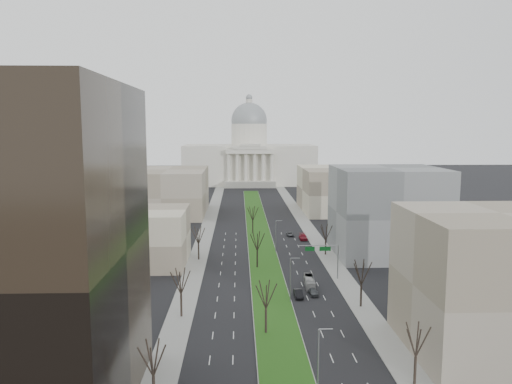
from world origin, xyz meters
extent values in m
plane|color=black|center=(0.00, 120.00, 0.00)|extent=(600.00, 600.00, 0.00)
cube|color=#999993|center=(0.00, 119.00, 0.07)|extent=(8.00, 222.00, 0.15)
cube|color=#154C14|center=(0.00, 119.00, 0.17)|extent=(7.70, 221.70, 0.06)
cube|color=gray|center=(-17.50, 95.00, 0.07)|extent=(5.00, 330.00, 0.15)
cube|color=gray|center=(17.50, 95.00, 0.07)|extent=(5.00, 330.00, 0.15)
cube|color=beige|center=(0.00, 270.00, 12.00)|extent=(80.00, 40.00, 24.00)
cube|color=beige|center=(0.00, 247.00, 2.00)|extent=(30.00, 6.00, 4.00)
cube|color=beige|center=(0.00, 247.00, 21.00)|extent=(28.00, 5.00, 2.50)
cube|color=beige|center=(0.00, 247.00, 23.00)|extent=(20.00, 5.00, 1.80)
cube|color=beige|center=(0.00, 247.00, 24.60)|extent=(12.00, 5.00, 1.60)
cylinder|color=beige|center=(0.00, 270.00, 30.00)|extent=(22.00, 22.00, 14.00)
sphere|color=gray|center=(0.00, 270.00, 39.00)|extent=(22.00, 22.00, 22.00)
cylinder|color=beige|center=(0.00, 270.00, 50.00)|extent=(4.00, 4.00, 4.00)
sphere|color=gray|center=(0.00, 270.00, 53.00)|extent=(4.00, 4.00, 4.00)
cylinder|color=beige|center=(-12.50, 247.00, 12.00)|extent=(2.00, 2.00, 16.00)
cylinder|color=beige|center=(-7.50, 247.00, 12.00)|extent=(2.00, 2.00, 16.00)
cylinder|color=beige|center=(-2.50, 247.00, 12.00)|extent=(2.00, 2.00, 16.00)
cylinder|color=beige|center=(2.50, 247.00, 12.00)|extent=(2.00, 2.00, 16.00)
cylinder|color=beige|center=(7.50, 247.00, 12.00)|extent=(2.00, 2.00, 16.00)
cylinder|color=beige|center=(12.50, 247.00, 12.00)|extent=(2.00, 2.00, 16.00)
cube|color=gray|center=(-33.00, 85.00, 7.00)|extent=(26.00, 22.00, 14.00)
cube|color=gray|center=(33.00, 32.00, 11.00)|extent=(26.00, 24.00, 22.00)
cube|color=slate|center=(34.00, 92.00, 12.00)|extent=(28.00, 26.00, 24.00)
cube|color=gray|center=(-35.00, 160.00, 9.00)|extent=(30.00, 40.00, 18.00)
cube|color=gray|center=(35.00, 165.00, 9.00)|extent=(30.00, 40.00, 18.00)
cylinder|color=black|center=(-17.20, 48.00, 2.16)|extent=(0.40, 0.40, 4.32)
cylinder|color=black|center=(-17.20, 88.00, 2.11)|extent=(0.40, 0.40, 4.22)
cylinder|color=black|center=(17.20, 22.00, 2.06)|extent=(0.40, 0.40, 4.13)
cylinder|color=black|center=(17.20, 52.00, 2.21)|extent=(0.40, 0.40, 4.42)
cylinder|color=black|center=(17.20, 92.00, 2.02)|extent=(0.40, 0.40, 4.03)
cylinder|color=black|center=(-2.00, 40.00, 2.16)|extent=(0.40, 0.40, 4.32)
cylinder|color=black|center=(-2.00, 80.00, 2.16)|extent=(0.40, 0.40, 4.32)
cylinder|color=black|center=(-2.00, 120.00, 2.16)|extent=(0.40, 0.40, 4.32)
cylinder|color=gray|center=(3.70, 20.00, 4.50)|extent=(0.20, 0.20, 9.00)
cylinder|color=gray|center=(4.60, 20.00, 9.10)|extent=(1.80, 0.12, 0.12)
cylinder|color=gray|center=(3.70, 55.00, 4.50)|extent=(0.20, 0.20, 9.00)
cylinder|color=gray|center=(4.60, 55.00, 9.10)|extent=(1.80, 0.12, 0.12)
cylinder|color=gray|center=(3.70, 95.00, 4.50)|extent=(0.20, 0.20, 9.00)
cylinder|color=gray|center=(4.60, 95.00, 9.10)|extent=(1.80, 0.12, 0.12)
cylinder|color=gray|center=(16.20, 70.00, 4.00)|extent=(0.24, 0.24, 8.00)
cylinder|color=gray|center=(11.70, 70.00, 8.00)|extent=(9.00, 0.18, 0.18)
cube|color=#0C591E|center=(13.20, 70.08, 7.20)|extent=(2.60, 0.08, 1.00)
cube|color=#0C591E|center=(9.70, 70.08, 7.20)|extent=(2.20, 0.08, 1.00)
imported|color=#44474B|center=(8.98, 59.19, 0.70)|extent=(1.93, 4.23, 1.41)
imported|color=black|center=(5.67, 58.05, 0.77)|extent=(1.77, 4.73, 1.54)
imported|color=maroon|center=(13.50, 111.03, 0.83)|extent=(2.43, 5.75, 1.66)
imported|color=#43454A|center=(9.97, 116.38, 0.61)|extent=(2.24, 4.51, 1.23)
imported|color=#BBBBBB|center=(8.91, 64.60, 1.14)|extent=(2.32, 8.27, 2.28)
camera|label=1|loc=(-6.46, -40.82, 34.78)|focal=35.00mm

